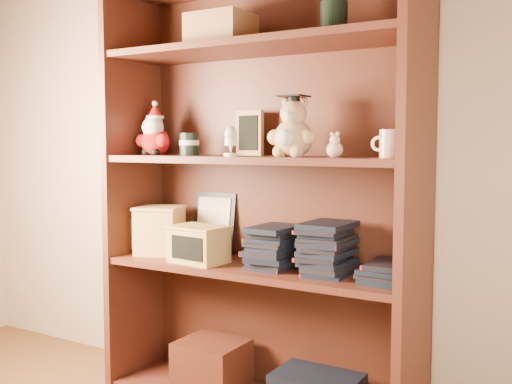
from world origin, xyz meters
TOP-DOWN VIEW (x-y plane):
  - bookcase at (0.21, 1.36)m, footprint 1.20×0.35m
  - shelf_lower at (0.21, 1.30)m, footprint 1.14×0.33m
  - shelf_upper at (0.21, 1.30)m, footprint 1.14×0.33m
  - santa_plush at (-0.26, 1.30)m, footprint 0.16×0.11m
  - teachers_tin at (-0.09, 1.30)m, footprint 0.08×0.08m
  - chalkboard_plaque at (0.11, 1.42)m, footprint 0.13×0.09m
  - egg_cup at (0.15, 1.23)m, footprint 0.05×0.05m
  - grad_teddy_bear at (0.36, 1.30)m, footprint 0.18×0.15m
  - pink_figurine at (0.52, 1.31)m, footprint 0.06×0.06m
  - teacher_mug at (0.71, 1.30)m, footprint 0.10×0.07m
  - certificate_frame at (-0.07, 1.44)m, footprint 0.20×0.05m
  - treats_box at (-0.24, 1.30)m, footprint 0.23×0.23m
  - pencils_box at (0.00, 1.24)m, footprint 0.23×0.17m
  - book_stack_left at (0.29, 1.30)m, footprint 0.14×0.20m
  - book_stack_mid at (0.50, 1.30)m, footprint 0.14×0.20m
  - book_stack_right at (0.71, 1.30)m, footprint 0.14×0.20m

SIDE VIEW (x-z plane):
  - shelf_lower at x=0.21m, z-range 0.53..0.55m
  - book_stack_right at x=0.71m, z-range 0.55..0.61m
  - pencils_box at x=0.00m, z-range 0.55..0.69m
  - book_stack_left at x=0.29m, z-range 0.55..0.69m
  - book_stack_mid at x=0.50m, z-range 0.55..0.73m
  - treats_box at x=-0.24m, z-range 0.55..0.74m
  - certificate_frame at x=-0.07m, z-range 0.55..0.80m
  - bookcase at x=0.21m, z-range -0.02..1.58m
  - shelf_upper at x=0.21m, z-range 0.93..0.95m
  - pink_figurine at x=0.52m, z-range 0.94..1.03m
  - teachers_tin at x=-0.09m, z-range 0.95..1.04m
  - teacher_mug at x=0.71m, z-range 0.95..1.04m
  - egg_cup at x=0.15m, z-range 0.95..1.06m
  - santa_plush at x=-0.26m, z-range 0.92..1.14m
  - chalkboard_plaque at x=0.11m, z-range 0.95..1.12m
  - grad_teddy_bear at x=0.36m, z-range 0.92..1.14m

